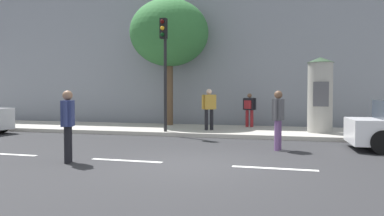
% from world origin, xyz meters
% --- Properties ---
extents(ground_plane, '(80.00, 80.00, 0.00)m').
position_xyz_m(ground_plane, '(0.00, 0.00, 0.00)').
color(ground_plane, '#2B2B2D').
extents(sidewalk_curb, '(36.00, 4.00, 0.15)m').
position_xyz_m(sidewalk_curb, '(0.00, 7.00, 0.07)').
color(sidewalk_curb, '#B2ADA3').
rests_on(sidewalk_curb, ground_plane).
extents(lane_markings, '(25.80, 0.16, 0.01)m').
position_xyz_m(lane_markings, '(-0.00, 0.00, 0.00)').
color(lane_markings, silver).
rests_on(lane_markings, ground_plane).
extents(building_backdrop, '(36.00, 5.00, 9.29)m').
position_xyz_m(building_backdrop, '(0.00, 12.00, 4.64)').
color(building_backdrop, gray).
rests_on(building_backdrop, ground_plane).
extents(traffic_light, '(0.24, 0.45, 4.27)m').
position_xyz_m(traffic_light, '(-2.66, 5.24, 3.03)').
color(traffic_light, black).
rests_on(traffic_light, sidewalk_curb).
extents(poster_column, '(1.00, 1.00, 2.81)m').
position_xyz_m(poster_column, '(3.02, 6.63, 1.57)').
color(poster_column, '#9E9B93').
rests_on(poster_column, sidewalk_curb).
extents(street_tree, '(3.64, 3.64, 5.83)m').
position_xyz_m(street_tree, '(-3.53, 8.31, 4.41)').
color(street_tree, brown).
rests_on(street_tree, sidewalk_curb).
extents(pedestrian_with_bag, '(0.37, 0.53, 1.66)m').
position_xyz_m(pedestrian_with_bag, '(-2.88, -0.60, 0.97)').
color(pedestrian_with_bag, black).
rests_on(pedestrian_with_bag, ground_plane).
extents(pedestrian_in_light_jacket, '(0.33, 0.60, 1.68)m').
position_xyz_m(pedestrian_in_light_jacket, '(1.67, 2.67, 0.99)').
color(pedestrian_in_light_jacket, '#724C84').
rests_on(pedestrian_in_light_jacket, ground_plane).
extents(pedestrian_in_red_top, '(0.52, 0.52, 1.64)m').
position_xyz_m(pedestrian_in_red_top, '(-1.18, 6.38, 1.12)').
color(pedestrian_in_red_top, black).
rests_on(pedestrian_in_red_top, sidewalk_curb).
extents(pedestrian_with_backpack, '(0.60, 0.47, 1.47)m').
position_xyz_m(pedestrian_with_backpack, '(0.19, 8.25, 1.02)').
color(pedestrian_with_backpack, maroon).
rests_on(pedestrian_with_backpack, sidewalk_curb).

